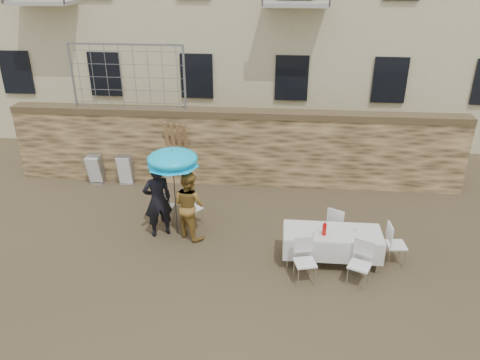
# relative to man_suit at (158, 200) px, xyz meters

# --- Properties ---
(ground) EXTENTS (80.00, 80.00, 0.00)m
(ground) POSITION_rel_man_suit_xyz_m (1.53, -1.89, -0.93)
(ground) COLOR brown
(ground) RESTS_ON ground
(stone_wall) EXTENTS (13.00, 0.50, 2.20)m
(stone_wall) POSITION_rel_man_suit_xyz_m (1.53, 3.11, 0.17)
(stone_wall) COLOR olive
(stone_wall) RESTS_ON ground
(chain_link_fence) EXTENTS (3.20, 0.06, 1.80)m
(chain_link_fence) POSITION_rel_man_suit_xyz_m (-1.47, 3.11, 2.17)
(chain_link_fence) COLOR gray
(chain_link_fence) RESTS_ON stone_wall
(man_suit) EXTENTS (0.81, 0.72, 1.87)m
(man_suit) POSITION_rel_man_suit_xyz_m (0.00, 0.00, 0.00)
(man_suit) COLOR black
(man_suit) RESTS_ON ground
(woman_dress) EXTENTS (1.04, 0.99, 1.68)m
(woman_dress) POSITION_rel_man_suit_xyz_m (0.75, 0.00, -0.09)
(woman_dress) COLOR gold
(woman_dress) RESTS_ON ground
(umbrella) EXTENTS (1.22, 1.22, 2.02)m
(umbrella) POSITION_rel_man_suit_xyz_m (0.40, 0.10, 0.97)
(umbrella) COLOR #3F3F44
(umbrella) RESTS_ON ground
(couple_chair_left) EXTENTS (0.50, 0.50, 0.96)m
(couple_chair_left) POSITION_rel_man_suit_xyz_m (0.00, 0.55, -0.45)
(couple_chair_left) COLOR white
(couple_chair_left) RESTS_ON ground
(couple_chair_right) EXTENTS (0.67, 0.67, 0.96)m
(couple_chair_right) POSITION_rel_man_suit_xyz_m (0.70, 0.55, -0.45)
(couple_chair_right) COLOR white
(couple_chair_right) RESTS_ON ground
(banquet_table) EXTENTS (2.10, 0.85, 0.78)m
(banquet_table) POSITION_rel_man_suit_xyz_m (4.04, -0.78, -0.20)
(banquet_table) COLOR silver
(banquet_table) RESTS_ON ground
(soda_bottle) EXTENTS (0.09, 0.09, 0.26)m
(soda_bottle) POSITION_rel_man_suit_xyz_m (3.84, -0.93, -0.03)
(soda_bottle) COLOR red
(soda_bottle) RESTS_ON banquet_table
(table_chair_front_left) EXTENTS (0.58, 0.58, 0.96)m
(table_chair_front_left) POSITION_rel_man_suit_xyz_m (3.44, -1.53, -0.45)
(table_chair_front_left) COLOR white
(table_chair_front_left) RESTS_ON ground
(table_chair_front_right) EXTENTS (0.63, 0.63, 0.96)m
(table_chair_front_right) POSITION_rel_man_suit_xyz_m (4.54, -1.53, -0.45)
(table_chair_front_right) COLOR white
(table_chair_front_right) RESTS_ON ground
(table_chair_back) EXTENTS (0.65, 0.65, 0.96)m
(table_chair_back) POSITION_rel_man_suit_xyz_m (4.24, 0.02, -0.45)
(table_chair_back) COLOR white
(table_chair_back) RESTS_ON ground
(table_chair_side) EXTENTS (0.52, 0.52, 0.96)m
(table_chair_side) POSITION_rel_man_suit_xyz_m (5.44, -0.68, -0.45)
(table_chair_side) COLOR white
(table_chair_side) RESTS_ON ground
(chair_stack_left) EXTENTS (0.46, 0.47, 0.92)m
(chair_stack_left) POSITION_rel_man_suit_xyz_m (-2.60, 2.84, -0.47)
(chair_stack_left) COLOR white
(chair_stack_left) RESTS_ON ground
(chair_stack_right) EXTENTS (0.46, 0.40, 0.92)m
(chair_stack_right) POSITION_rel_man_suit_xyz_m (-1.70, 2.84, -0.47)
(chair_stack_right) COLOR white
(chair_stack_right) RESTS_ON ground
(wood_planks) EXTENTS (0.70, 0.20, 2.00)m
(wood_planks) POSITION_rel_man_suit_xyz_m (-0.10, 2.91, 0.07)
(wood_planks) COLOR #A37749
(wood_planks) RESTS_ON ground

